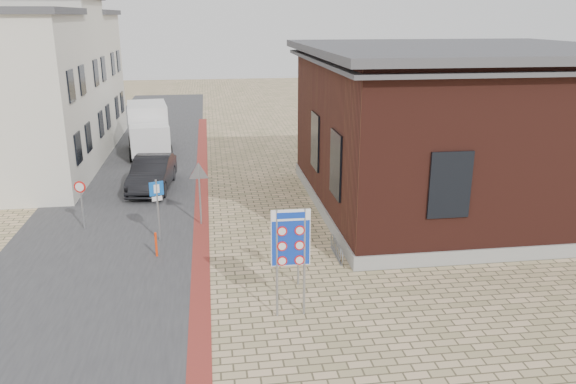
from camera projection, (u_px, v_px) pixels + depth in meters
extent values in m
plane|color=tan|center=(267.00, 291.00, 16.97)|extent=(120.00, 120.00, 0.00)
cube|color=#38383A|center=(137.00, 169.00, 30.39)|extent=(7.00, 60.00, 0.02)
cube|color=maroon|center=(202.00, 194.00, 26.14)|extent=(0.60, 40.00, 0.02)
cube|color=gray|center=(453.00, 199.00, 24.72)|extent=(12.15, 12.15, 0.50)
cube|color=#451D16|center=(460.00, 126.00, 23.74)|extent=(12.00, 12.00, 6.00)
cube|color=#48484D|center=(467.00, 49.00, 22.79)|extent=(13.00, 13.00, 0.30)
cube|color=#48484D|center=(466.00, 59.00, 22.91)|extent=(12.70, 12.70, 0.15)
cube|color=black|center=(336.00, 165.00, 20.31)|extent=(0.12, 1.60, 2.40)
cube|color=black|center=(316.00, 141.00, 24.08)|extent=(0.12, 1.60, 2.40)
cube|color=black|center=(450.00, 185.00, 17.86)|extent=(1.40, 0.12, 2.20)
cube|color=black|center=(78.00, 148.00, 25.50)|extent=(0.10, 1.10, 1.40)
cube|color=black|center=(88.00, 137.00, 27.76)|extent=(0.10, 1.10, 1.40)
cube|color=black|center=(71.00, 86.00, 24.66)|extent=(0.10, 1.10, 1.40)
cube|color=black|center=(82.00, 80.00, 26.92)|extent=(0.10, 1.10, 1.40)
cube|color=silver|center=(35.00, 82.00, 31.16)|extent=(7.00, 6.00, 8.80)
cube|color=black|center=(101.00, 124.00, 31.16)|extent=(0.10, 1.10, 1.40)
cube|color=black|center=(108.00, 117.00, 33.43)|extent=(0.10, 1.10, 1.40)
cube|color=black|center=(96.00, 73.00, 30.32)|extent=(0.10, 1.10, 1.40)
cube|color=black|center=(103.00, 69.00, 32.59)|extent=(0.10, 1.10, 1.40)
cube|color=silver|center=(62.00, 78.00, 36.95)|extent=(7.00, 6.00, 8.00)
cube|color=#48484D|center=(54.00, 12.00, 35.70)|extent=(7.40, 6.40, 0.30)
cube|color=black|center=(117.00, 107.00, 36.83)|extent=(0.10, 1.10, 1.40)
cube|color=black|center=(122.00, 102.00, 39.10)|extent=(0.10, 1.10, 1.40)
cube|color=black|center=(113.00, 64.00, 35.99)|extent=(0.10, 1.10, 1.40)
cube|color=black|center=(118.00, 61.00, 38.25)|extent=(0.10, 1.10, 1.40)
torus|color=slate|center=(341.00, 256.00, 18.75)|extent=(0.04, 0.60, 0.60)
torus|color=slate|center=(339.00, 252.00, 19.04)|extent=(0.04, 0.60, 0.60)
torus|color=slate|center=(337.00, 249.00, 19.32)|extent=(0.04, 0.60, 0.60)
torus|color=slate|center=(335.00, 245.00, 19.60)|extent=(0.04, 0.60, 0.60)
torus|color=slate|center=(333.00, 242.00, 19.89)|extent=(0.04, 0.60, 0.60)
cube|color=slate|center=(336.00, 256.00, 19.40)|extent=(0.08, 1.60, 0.04)
imported|color=black|center=(152.00, 173.00, 26.69)|extent=(2.09, 4.90, 1.57)
cube|color=slate|center=(150.00, 146.00, 33.61)|extent=(2.82, 5.74, 0.26)
cube|color=white|center=(150.00, 140.00, 31.58)|extent=(2.35, 1.99, 1.63)
cube|color=black|center=(150.00, 137.00, 30.78)|extent=(1.93, 0.32, 0.82)
cube|color=white|center=(148.00, 122.00, 34.05)|extent=(2.69, 3.93, 2.25)
cylinder|color=black|center=(132.00, 155.00, 31.85)|extent=(0.36, 0.84, 0.82)
cylinder|color=black|center=(170.00, 152.00, 32.39)|extent=(0.36, 0.84, 0.82)
cylinder|color=black|center=(131.00, 143.00, 34.85)|extent=(0.36, 0.84, 0.82)
cylinder|color=black|center=(166.00, 141.00, 35.39)|extent=(0.36, 0.84, 0.82)
cylinder|color=gray|center=(277.00, 264.00, 15.11)|extent=(0.07, 0.07, 3.11)
cylinder|color=gray|center=(304.00, 263.00, 15.20)|extent=(0.07, 0.07, 3.11)
cube|color=white|center=(291.00, 238.00, 14.93)|extent=(1.06, 0.06, 1.60)
cube|color=#0E33AE|center=(291.00, 238.00, 14.93)|extent=(1.02, 0.06, 1.55)
cube|color=white|center=(291.00, 215.00, 14.74)|extent=(1.02, 0.07, 0.30)
cylinder|color=gray|center=(298.00, 250.00, 17.04)|extent=(0.07, 0.07, 2.29)
cube|color=silver|center=(298.00, 222.00, 16.77)|extent=(0.59, 0.26, 0.22)
cube|color=#0F38B7|center=(298.00, 232.00, 16.86)|extent=(0.41, 0.19, 0.28)
cylinder|color=gray|center=(158.00, 211.00, 20.40)|extent=(0.07, 0.07, 2.34)
cube|color=blue|center=(156.00, 189.00, 20.14)|extent=(0.49, 0.23, 0.52)
cube|color=white|center=(157.00, 199.00, 20.25)|extent=(0.36, 0.17, 0.17)
cylinder|color=gray|center=(200.00, 195.00, 22.00)|extent=(0.07, 0.07, 2.44)
cylinder|color=gray|center=(82.00, 205.00, 21.59)|extent=(0.07, 0.07, 1.94)
cylinder|color=red|center=(80.00, 187.00, 21.37)|extent=(0.45, 0.13, 0.46)
cylinder|color=#F5390C|center=(156.00, 245.00, 19.25)|extent=(0.10, 0.10, 0.88)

